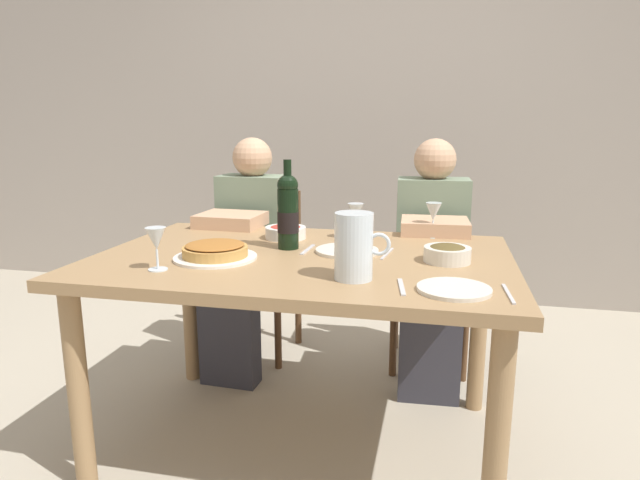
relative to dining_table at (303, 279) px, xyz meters
The scene contains 21 objects.
ground_plane 0.67m from the dining_table, ahead, with size 8.00×8.00×0.00m, color #B2A893.
back_wall 2.11m from the dining_table, 90.00° to the left, with size 8.00×0.10×2.80m, color #A3998E.
dining_table is the anchor object (origin of this frame).
wine_bottle 0.27m from the dining_table, 130.41° to the left, with size 0.08×0.08×0.34m.
water_pitcher 0.40m from the dining_table, 48.77° to the right, with size 0.17×0.12×0.21m.
baked_tart 0.34m from the dining_table, 157.49° to the right, with size 0.30×0.30×0.06m.
salad_bowl 0.33m from the dining_table, 117.69° to the left, with size 0.17×0.17×0.06m.
olive_bowl 0.53m from the dining_table, ahead, with size 0.16×0.16×0.06m.
wine_glass_left_diner 0.66m from the dining_table, 42.97° to the left, with size 0.07×0.07×0.15m.
wine_glass_right_diner 0.41m from the dining_table, 66.21° to the left, with size 0.07×0.07×0.15m.
wine_glass_centre 0.55m from the dining_table, 144.12° to the right, with size 0.07×0.07×0.14m.
dinner_plate_left_setting 0.20m from the dining_table, 27.99° to the left, with size 0.24×0.24×0.01m, color silver.
dinner_plate_right_setting 0.63m from the dining_table, 31.24° to the right, with size 0.21×0.21×0.01m, color silver.
fork_left_setting 0.12m from the dining_table, 89.23° to the left, with size 0.16×0.01×0.01m, color silver.
knife_left_setting 0.33m from the dining_table, 14.94° to the left, with size 0.18×0.01×0.01m, color silver.
knife_right_setting 0.76m from the dining_table, 25.34° to the right, with size 0.18×0.01×0.01m, color silver.
spoon_right_setting 0.51m from the dining_table, 40.17° to the right, with size 0.16×0.01×0.01m, color silver.
chair_left 0.99m from the dining_table, 117.13° to the left, with size 0.42×0.42×0.87m.
diner_left 0.78m from the dining_table, 125.69° to the left, with size 0.35×0.51×1.16m.
chair_right 1.03m from the dining_table, 64.07° to the left, with size 0.42×0.42×0.87m.
diner_right 0.82m from the dining_table, 56.18° to the left, with size 0.35×0.52×1.16m.
Camera 1 is at (0.48, -1.88, 1.24)m, focal length 30.63 mm.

